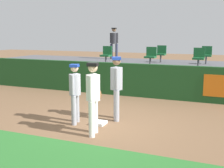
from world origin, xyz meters
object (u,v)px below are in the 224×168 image
at_px(seat_front_left, 106,54).
at_px(seat_front_center, 151,55).
at_px(first_base, 98,123).
at_px(player_fielder_home, 93,94).
at_px(player_coach_visitor, 116,84).
at_px(seat_front_right, 199,57).
at_px(spectator_hooded, 114,41).
at_px(seat_back_center, 161,53).
at_px(player_runner_visitor, 75,90).
at_px(seat_back_right, 206,54).

distance_m(seat_front_left, seat_front_center, 2.15).
bearing_deg(first_base, player_fielder_home, -72.76).
bearing_deg(seat_front_left, seat_front_center, 0.00).
bearing_deg(player_coach_visitor, seat_front_right, 135.19).
bearing_deg(spectator_hooded, player_fielder_home, 105.09).
height_order(seat_front_left, spectator_hooded, spectator_hooded).
distance_m(first_base, seat_back_center, 7.35).
bearing_deg(player_runner_visitor, seat_front_right, 140.35).
bearing_deg(first_base, seat_front_left, 111.38).
distance_m(seat_front_right, seat_back_right, 1.81).
bearing_deg(player_coach_visitor, player_runner_visitor, -74.20).
xyz_separation_m(player_fielder_home, seat_front_left, (-2.36, 6.20, 0.53)).
bearing_deg(player_runner_visitor, first_base, 91.40).
bearing_deg(player_fielder_home, player_coach_visitor, 166.17).
bearing_deg(seat_front_right, spectator_hooded, 151.07).
distance_m(seat_front_left, spectator_hooded, 2.87).
height_order(player_coach_visitor, seat_back_center, seat_back_center).
xyz_separation_m(first_base, player_coach_visitor, (0.30, 0.62, 1.05)).
xyz_separation_m(first_base, seat_front_right, (2.10, 5.38, 1.55)).
xyz_separation_m(player_coach_visitor, seat_back_center, (-0.21, 6.56, 0.50)).
bearing_deg(seat_front_right, player_coach_visitor, -110.68).
relative_size(first_base, seat_front_left, 0.48).
relative_size(player_fielder_home, player_coach_visitor, 0.98).
relative_size(player_coach_visitor, seat_front_center, 2.23).
height_order(player_fielder_home, seat_front_right, seat_front_right).
distance_m(seat_front_left, seat_back_center, 2.84).
distance_m(player_runner_visitor, seat_front_left, 5.77).
relative_size(player_runner_visitor, seat_front_center, 2.03).
xyz_separation_m(seat_front_left, seat_front_center, (2.15, 0.00, 0.00)).
height_order(player_runner_visitor, seat_front_center, seat_front_center).
bearing_deg(seat_back_right, player_fielder_home, -104.09).
bearing_deg(seat_back_center, seat_front_center, -91.69).
bearing_deg(player_runner_visitor, player_fielder_home, 40.92).
bearing_deg(seat_back_center, player_runner_visitor, -95.72).
bearing_deg(seat_front_left, spectator_hooded, 104.98).
relative_size(player_runner_visitor, seat_back_right, 2.03).
bearing_deg(seat_front_left, player_fielder_home, -69.15).
bearing_deg(spectator_hooded, first_base, 105.28).
bearing_deg(seat_front_center, seat_front_right, -0.00).
bearing_deg(player_fielder_home, spectator_hooded, -172.85).
distance_m(seat_back_right, spectator_hooded, 5.21).
height_order(player_runner_visitor, seat_back_right, seat_back_right).
bearing_deg(player_runner_visitor, spectator_hooded, -178.53).
distance_m(seat_back_right, seat_front_center, 2.86).
height_order(player_coach_visitor, spectator_hooded, spectator_hooded).
height_order(player_fielder_home, seat_back_right, seat_back_right).
bearing_deg(player_coach_visitor, seat_back_center, 157.68).
distance_m(player_fielder_home, seat_front_right, 6.49).
bearing_deg(first_base, seat_back_center, 89.26).
relative_size(player_runner_visitor, seat_front_right, 2.03).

